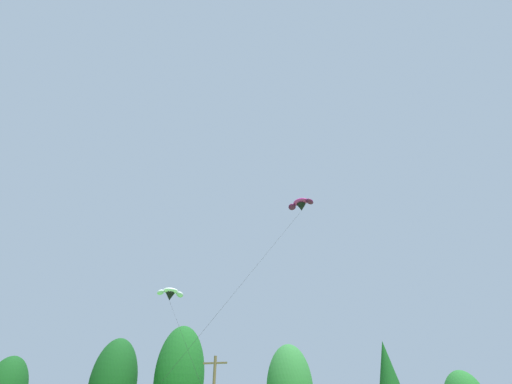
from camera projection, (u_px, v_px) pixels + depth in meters
treeline_tree_c at (179, 378)px, 45.69m from camera, size 5.90×5.90×15.20m
parafoil_kite_high_magenta at (301, 205)px, 38.69m from camera, size 11.50×13.74×21.65m
parafoil_kite_mid_white at (170, 294)px, 39.60m from camera, size 11.72×16.75×14.49m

